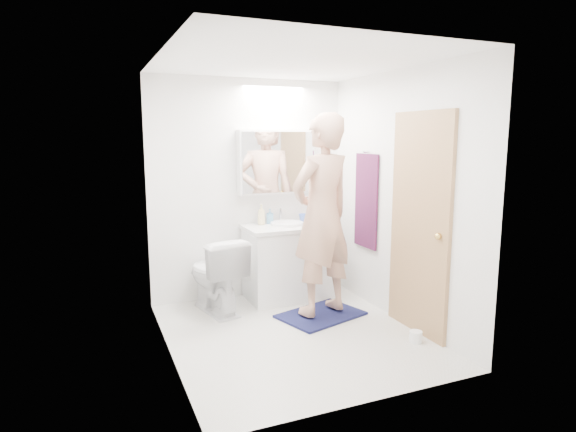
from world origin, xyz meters
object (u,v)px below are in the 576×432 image
soap_bottle_b (270,216)px  toilet (215,274)px  soap_bottle_a (261,215)px  toothbrush_cup (303,218)px  toilet_paper_roll (416,337)px  person (322,215)px  vanity_cabinet (288,263)px  medicine_cabinet (276,162)px

soap_bottle_b → toilet: bearing=-157.5°
toilet → soap_bottle_b: soap_bottle_b is taller
soap_bottle_a → soap_bottle_b: 0.12m
toilet → toothbrush_cup: toothbrush_cup is taller
soap_bottle_a → soap_bottle_b: size_ratio=1.34×
toilet_paper_roll → soap_bottle_a: bearing=115.9°
soap_bottle_b → toothbrush_cup: soap_bottle_b is taller
person → toothbrush_cup: person is taller
toilet_paper_roll → toilet: bearing=134.9°
vanity_cabinet → medicine_cabinet: size_ratio=1.02×
toilet_paper_roll → soap_bottle_b: bearing=112.4°
person → vanity_cabinet: bearing=-99.8°
toilet_paper_roll → vanity_cabinet: bearing=110.2°
toilet → soap_bottle_b: size_ratio=4.69×
toilet → soap_bottle_a: soap_bottle_a is taller
soap_bottle_a → toilet_paper_roll: bearing=-64.1°
toilet → toilet_paper_roll: size_ratio=7.10×
soap_bottle_b → toothbrush_cup: (0.39, -0.02, -0.04)m
medicine_cabinet → person: 1.00m
toilet → person: 1.25m
vanity_cabinet → toothbrush_cup: bearing=32.4°
soap_bottle_a → toilet: bearing=-156.1°
medicine_cabinet → toilet_paper_roll: bearing=-70.6°
vanity_cabinet → toothbrush_cup: toothbrush_cup is taller
medicine_cabinet → toothbrush_cup: (0.30, -0.05, -0.64)m
vanity_cabinet → toilet_paper_roll: size_ratio=8.18×
soap_bottle_b → toothbrush_cup: size_ratio=1.78×
medicine_cabinet → soap_bottle_b: size_ratio=5.28×
soap_bottle_a → soap_bottle_b: bearing=15.0°
soap_bottle_a → toothbrush_cup: 0.51m
toothbrush_cup → toilet_paper_roll: 1.91m
soap_bottle_a → medicine_cabinet: bearing=16.4°
toilet → toothbrush_cup: 1.23m
vanity_cabinet → toilet: same height
vanity_cabinet → person: person is taller
toilet → person: bearing=138.8°
vanity_cabinet → soap_bottle_a: 0.62m
soap_bottle_b → vanity_cabinet: bearing=-51.7°
toilet → soap_bottle_b: (0.71, 0.30, 0.51)m
toothbrush_cup → toilet_paper_roll: size_ratio=0.85×
medicine_cabinet → soap_bottle_a: size_ratio=3.93×
toothbrush_cup → toilet_paper_roll: (0.31, -1.70, -0.81)m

